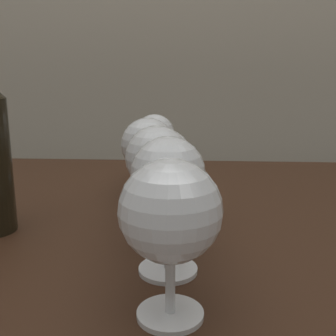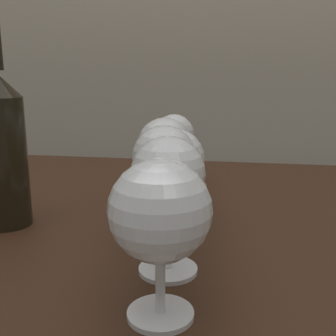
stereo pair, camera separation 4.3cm
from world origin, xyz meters
TOP-DOWN VIEW (x-y plane):
  - dining_table at (0.00, 0.00)m, footprint 1.45×0.78m
  - wine_glass_pinot at (0.03, -0.27)m, footprint 0.09×0.09m
  - wine_glass_merlot at (0.02, -0.18)m, footprint 0.08×0.08m
  - wine_glass_white at (-0.00, -0.10)m, footprint 0.08×0.08m
  - wine_glass_port at (-0.00, -0.01)m, footprint 0.09×0.09m
  - wine_glass_rose at (-0.03, 0.09)m, footprint 0.09×0.09m
  - wine_glass_cabernet at (-0.03, 0.17)m, footprint 0.08×0.08m
  - wine_bottle at (-0.23, -0.08)m, footprint 0.07×0.07m

SIDE VIEW (x-z plane):
  - dining_table at x=0.00m, z-range 0.27..0.99m
  - wine_glass_port at x=0.00m, z-range 0.74..0.88m
  - wine_glass_rose at x=-0.03m, z-range 0.74..0.88m
  - wine_glass_cabernet at x=-0.03m, z-range 0.75..0.88m
  - wine_glass_pinot at x=0.03m, z-range 0.75..0.89m
  - wine_glass_merlot at x=0.02m, z-range 0.75..0.90m
  - wine_glass_white at x=0.00m, z-range 0.75..0.90m
  - wine_bottle at x=-0.23m, z-range 0.68..0.99m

